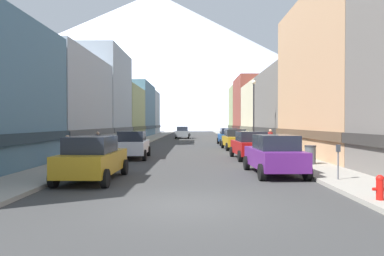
{
  "coord_description": "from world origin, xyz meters",
  "views": [
    {
      "loc": [
        0.28,
        -9.95,
        2.3
      ],
      "look_at": [
        -0.14,
        42.11,
        1.59
      ],
      "focal_mm": 33.47,
      "sensor_mm": 36.0,
      "label": 1
    }
  ],
  "objects_px": {
    "car_right_1": "(250,145)",
    "car_driving_0": "(182,132)",
    "car_left_1": "(132,145)",
    "potted_plant_2": "(92,147)",
    "pedestrian_0": "(270,141)",
    "potted_plant_0": "(297,151)",
    "car_left_0": "(93,158)",
    "fire_hydrant_near": "(380,187)",
    "potted_plant_1": "(289,146)",
    "car_right_3": "(228,136)",
    "pedestrian_1": "(98,144)",
    "car_right_2": "(235,139)",
    "trash_bin_right": "(310,155)",
    "pedestrian_2": "(68,151)",
    "streetlamp_right": "(254,104)",
    "parking_meter_near": "(338,157)",
    "car_right_0": "(274,155)"
  },
  "relations": [
    {
      "from": "car_driving_0",
      "to": "potted_plant_2",
      "type": "relative_size",
      "value": 5.11
    },
    {
      "from": "car_right_3",
      "to": "parking_meter_near",
      "type": "relative_size",
      "value": 3.33
    },
    {
      "from": "fire_hydrant_near",
      "to": "pedestrian_1",
      "type": "xyz_separation_m",
      "value": [
        -11.7,
        13.96,
        0.35
      ]
    },
    {
      "from": "car_left_0",
      "to": "fire_hydrant_near",
      "type": "distance_m",
      "value": 10.16
    },
    {
      "from": "pedestrian_1",
      "to": "streetlamp_right",
      "type": "height_order",
      "value": "streetlamp_right"
    },
    {
      "from": "car_left_0",
      "to": "trash_bin_right",
      "type": "distance_m",
      "value": 11.16
    },
    {
      "from": "car_left_1",
      "to": "car_left_0",
      "type": "bearing_deg",
      "value": -90.02
    },
    {
      "from": "car_driving_0",
      "to": "parking_meter_near",
      "type": "xyz_separation_m",
      "value": [
        7.35,
        -39.93,
        0.11
      ]
    },
    {
      "from": "potted_plant_0",
      "to": "potted_plant_1",
      "type": "xyz_separation_m",
      "value": [
        0.0,
        2.07,
        0.21
      ]
    },
    {
      "from": "car_driving_0",
      "to": "pedestrian_1",
      "type": "xyz_separation_m",
      "value": [
        -4.65,
        -29.63,
        -0.03
      ]
    },
    {
      "from": "potted_plant_0",
      "to": "streetlamp_right",
      "type": "distance_m",
      "value": 8.33
    },
    {
      "from": "car_left_0",
      "to": "fire_hydrant_near",
      "type": "height_order",
      "value": "car_left_0"
    },
    {
      "from": "car_right_2",
      "to": "car_driving_0",
      "type": "relative_size",
      "value": 1.02
    },
    {
      "from": "trash_bin_right",
      "to": "streetlamp_right",
      "type": "relative_size",
      "value": 0.17
    },
    {
      "from": "streetlamp_right",
      "to": "car_left_0",
      "type": "bearing_deg",
      "value": -118.73
    },
    {
      "from": "potted_plant_2",
      "to": "pedestrian_2",
      "type": "height_order",
      "value": "pedestrian_2"
    },
    {
      "from": "car_right_3",
      "to": "potted_plant_1",
      "type": "height_order",
      "value": "car_right_3"
    },
    {
      "from": "potted_plant_0",
      "to": "car_right_3",
      "type": "bearing_deg",
      "value": 102.52
    },
    {
      "from": "car_right_1",
      "to": "fire_hydrant_near",
      "type": "distance_m",
      "value": 12.91
    },
    {
      "from": "car_driving_0",
      "to": "pedestrian_2",
      "type": "relative_size",
      "value": 2.86
    },
    {
      "from": "car_right_1",
      "to": "potted_plant_2",
      "type": "relative_size",
      "value": 5.21
    },
    {
      "from": "trash_bin_right",
      "to": "potted_plant_1",
      "type": "height_order",
      "value": "trash_bin_right"
    },
    {
      "from": "fire_hydrant_near",
      "to": "pedestrian_1",
      "type": "height_order",
      "value": "pedestrian_1"
    },
    {
      "from": "fire_hydrant_near",
      "to": "parking_meter_near",
      "type": "xyz_separation_m",
      "value": [
        0.3,
        3.66,
        0.49
      ]
    },
    {
      "from": "car_right_0",
      "to": "pedestrian_1",
      "type": "bearing_deg",
      "value": 141.15
    },
    {
      "from": "car_left_1",
      "to": "potted_plant_2",
      "type": "relative_size",
      "value": 5.21
    },
    {
      "from": "car_right_3",
      "to": "pedestrian_0",
      "type": "bearing_deg",
      "value": -75.7
    },
    {
      "from": "car_right_1",
      "to": "car_driving_0",
      "type": "xyz_separation_m",
      "value": [
        -5.4,
        30.79,
        0.0
      ]
    },
    {
      "from": "potted_plant_0",
      "to": "trash_bin_right",
      "type": "bearing_deg",
      "value": -97.88
    },
    {
      "from": "car_left_0",
      "to": "fire_hydrant_near",
      "type": "bearing_deg",
      "value": -24.33
    },
    {
      "from": "car_driving_0",
      "to": "car_right_3",
      "type": "bearing_deg",
      "value": -70.99
    },
    {
      "from": "car_driving_0",
      "to": "potted_plant_0",
      "type": "xyz_separation_m",
      "value": [
        8.6,
        -30.08,
        -0.43
      ]
    },
    {
      "from": "pedestrian_2",
      "to": "potted_plant_1",
      "type": "bearing_deg",
      "value": 29.03
    },
    {
      "from": "car_right_1",
      "to": "potted_plant_1",
      "type": "relative_size",
      "value": 4.67
    },
    {
      "from": "car_left_1",
      "to": "car_right_3",
      "type": "bearing_deg",
      "value": 62.61
    },
    {
      "from": "parking_meter_near",
      "to": "car_right_2",
      "type": "bearing_deg",
      "value": 96.35
    },
    {
      "from": "car_left_1",
      "to": "pedestrian_1",
      "type": "distance_m",
      "value": 2.56
    },
    {
      "from": "car_left_0",
      "to": "pedestrian_1",
      "type": "distance_m",
      "value": 10.08
    },
    {
      "from": "pedestrian_1",
      "to": "potted_plant_0",
      "type": "bearing_deg",
      "value": -1.95
    },
    {
      "from": "trash_bin_right",
      "to": "potted_plant_0",
      "type": "relative_size",
      "value": 1.36
    },
    {
      "from": "car_left_0",
      "to": "trash_bin_right",
      "type": "bearing_deg",
      "value": 24.51
    },
    {
      "from": "car_right_0",
      "to": "fire_hydrant_near",
      "type": "relative_size",
      "value": 6.35
    },
    {
      "from": "car_left_0",
      "to": "car_driving_0",
      "type": "bearing_deg",
      "value": 86.8
    },
    {
      "from": "car_right_2",
      "to": "trash_bin_right",
      "type": "xyz_separation_m",
      "value": [
        2.55,
        -12.41,
        -0.26
      ]
    },
    {
      "from": "potted_plant_2",
      "to": "pedestrian_1",
      "type": "relative_size",
      "value": 0.55
    },
    {
      "from": "pedestrian_0",
      "to": "potted_plant_0",
      "type": "bearing_deg",
      "value": -81.12
    },
    {
      "from": "car_right_1",
      "to": "pedestrian_0",
      "type": "xyz_separation_m",
      "value": [
        2.45,
        5.51,
        0.02
      ]
    },
    {
      "from": "car_left_0",
      "to": "potted_plant_0",
      "type": "xyz_separation_m",
      "value": [
        10.8,
        9.33,
        -0.43
      ]
    },
    {
      "from": "car_right_3",
      "to": "fire_hydrant_near",
      "type": "xyz_separation_m",
      "value": [
        1.65,
        -27.91,
        -0.37
      ]
    },
    {
      "from": "car_left_0",
      "to": "pedestrian_2",
      "type": "bearing_deg",
      "value": 121.21
    }
  ]
}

